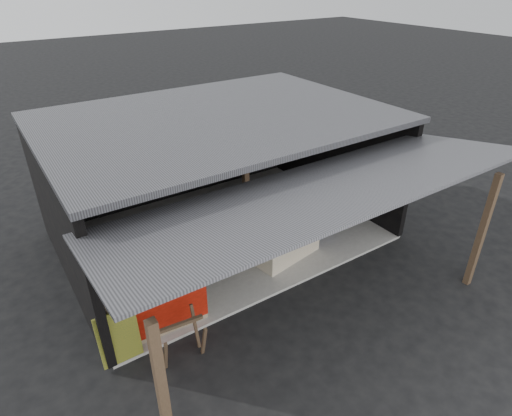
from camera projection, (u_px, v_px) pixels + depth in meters
ground at (285, 291)px, 8.67m from camera, size 80.00×80.00×0.00m
concrete_slab at (223, 234)px, 10.46m from camera, size 7.00×5.00×0.06m
shophouse at (213, 151)px, 9.67m from camera, size 7.40×7.29×3.02m
banana_table at (282, 237)px, 9.48m from camera, size 1.73×1.23×0.87m
banana_pile at (283, 217)px, 9.22m from camera, size 1.59×1.11×0.17m
white_crate at (260, 217)px, 10.21m from camera, size 0.84×0.58×0.92m
neighbor_stall at (153, 300)px, 7.57m from camera, size 1.74×0.83×1.76m
green_signboard at (119, 337)px, 6.85m from camera, size 0.66×0.14×0.99m
sawhorse at (181, 336)px, 6.95m from camera, size 0.80×0.75×0.78m
water_barrel at (310, 226)px, 10.27m from camera, size 0.33×0.33×0.48m
plastic_chair at (276, 191)px, 11.19m from camera, size 0.57×0.57×0.95m
magenta_rug at (300, 215)px, 11.21m from camera, size 1.58×1.12×0.01m
picture_frames at (169, 134)px, 11.18m from camera, size 1.62×0.04×0.46m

